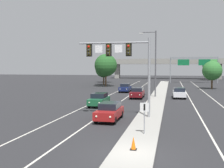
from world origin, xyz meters
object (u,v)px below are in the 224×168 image
(car_oncoming_navy, at_px, (125,88))
(traffic_cone_median_nose, at_px, (133,143))
(street_lamp_median, at_px, (154,60))
(car_oncoming_darkred, at_px, (137,93))
(tree_far_left_c, at_px, (104,69))
(tree_far_left_a, at_px, (105,66))
(car_oncoming_green, at_px, (99,99))
(highway_sign_gantry, at_px, (194,61))
(car_receding_white, at_px, (179,93))
(tree_far_right_a, at_px, (212,71))
(car_oncoming_red, at_px, (110,111))
(median_sign_post, at_px, (144,113))
(tree_far_left_b, at_px, (106,65))
(tree_far_right_c, at_px, (211,65))
(overhead_signal_mast, at_px, (124,59))

(car_oncoming_navy, distance_m, traffic_cone_median_nose, 35.81)
(car_oncoming_navy, bearing_deg, street_lamp_median, -54.08)
(car_oncoming_darkred, height_order, car_oncoming_navy, same)
(tree_far_left_c, xyz_separation_m, tree_far_left_a, (-1.87, 9.80, 0.85))
(car_oncoming_green, bearing_deg, tree_far_left_c, 103.15)
(highway_sign_gantry, bearing_deg, car_receding_white, -97.31)
(tree_far_left_a, height_order, tree_far_right_a, tree_far_left_a)
(traffic_cone_median_nose, bearing_deg, highway_sign_gantry, 82.94)
(car_oncoming_red, xyz_separation_m, tree_far_left_c, (-11.80, 45.28, 3.20))
(car_oncoming_navy, bearing_deg, highway_sign_gantry, 64.98)
(car_receding_white, height_order, traffic_cone_median_nose, car_receding_white)
(car_oncoming_darkred, relative_size, car_receding_white, 0.99)
(car_oncoming_red, xyz_separation_m, tree_far_right_a, (13.68, 37.22, 3.04))
(tree_far_left_c, bearing_deg, median_sign_post, -72.99)
(traffic_cone_median_nose, bearing_deg, tree_far_left_c, 105.66)
(car_receding_white, xyz_separation_m, tree_far_right_a, (7.17, 18.40, 3.04))
(median_sign_post, relative_size, street_lamp_median, 0.22)
(tree_far_left_c, height_order, tree_far_left_b, tree_far_left_b)
(street_lamp_median, distance_m, tree_far_left_c, 30.31)
(traffic_cone_median_nose, relative_size, tree_far_right_c, 0.09)
(car_oncoming_red, xyz_separation_m, car_oncoming_navy, (-3.04, 26.68, 0.00))
(car_oncoming_red, bearing_deg, highway_sign_gantry, 78.74)
(car_oncoming_darkred, relative_size, tree_far_right_a, 0.76)
(overhead_signal_mast, xyz_separation_m, car_oncoming_navy, (-4.04, 25.16, -4.66))
(median_sign_post, relative_size, car_oncoming_navy, 0.49)
(street_lamp_median, relative_size, car_receding_white, 2.22)
(median_sign_post, height_order, car_oncoming_navy, median_sign_post)
(street_lamp_median, relative_size, tree_far_left_c, 1.62)
(tree_far_left_a, bearing_deg, car_oncoming_darkred, -69.58)
(traffic_cone_median_nose, bearing_deg, tree_far_right_c, 79.75)
(overhead_signal_mast, xyz_separation_m, tree_far_left_b, (-10.82, 37.87, -0.46))
(car_oncoming_darkred, relative_size, tree_far_left_a, 0.60)
(overhead_signal_mast, relative_size, highway_sign_gantry, 0.54)
(tree_far_left_c, xyz_separation_m, tree_far_left_b, (1.98, -5.89, 1.00))
(street_lamp_median, distance_m, tree_far_right_c, 58.55)
(tree_far_left_c, xyz_separation_m, tree_far_right_c, (30.23, 29.85, 1.28))
(car_oncoming_navy, xyz_separation_m, car_receding_white, (9.55, -7.86, 0.00))
(highway_sign_gantry, xyz_separation_m, tree_far_left_c, (-23.32, -12.60, -2.15))
(overhead_signal_mast, bearing_deg, tree_far_left_a, 105.31)
(overhead_signal_mast, bearing_deg, car_oncoming_green, 121.98)
(median_sign_post, relative_size, car_oncoming_darkred, 0.49)
(car_receding_white, xyz_separation_m, tree_far_right_c, (11.93, 56.30, 4.48))
(car_oncoming_navy, distance_m, tree_far_left_a, 30.59)
(tree_far_right_a, bearing_deg, car_receding_white, -111.29)
(overhead_signal_mast, height_order, car_oncoming_navy, overhead_signal_mast)
(median_sign_post, height_order, tree_far_left_b, tree_far_left_b)
(tree_far_right_c, bearing_deg, car_oncoming_red, -103.79)
(street_lamp_median, height_order, car_oncoming_red, street_lamp_median)
(tree_far_left_a, distance_m, tree_far_right_a, 32.67)
(car_oncoming_red, height_order, tree_far_left_c, tree_far_left_c)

